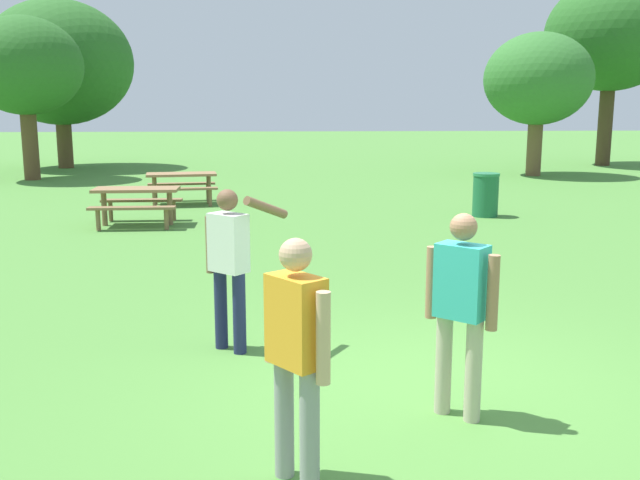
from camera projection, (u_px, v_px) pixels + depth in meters
ground_plane at (427, 388)px, 6.27m from camera, size 120.00×120.00×0.00m
person_thrower at (230, 257)px, 7.06m from camera, size 0.84×0.49×1.64m
person_catcher at (461, 302)px, 5.53m from camera, size 0.48×0.43×1.64m
person_bystander at (296, 346)px, 4.53m from camera, size 0.41×0.50×1.64m
frisbee at (305, 345)px, 7.34m from camera, size 0.27×0.27×0.03m
picnic_table_near at (137, 198)px, 14.59m from camera, size 1.72×1.44×0.77m
picnic_table_far at (182, 181)px, 17.73m from camera, size 1.88×1.64×0.77m
trash_can_beside_table at (486, 195)px, 15.77m from camera, size 0.59×0.59×0.96m
tree_tall_left at (59, 63)px, 27.17m from camera, size 5.52×5.52×6.35m
tree_broad_center at (24, 67)px, 22.85m from camera, size 3.68×3.68×5.23m
tree_far_right at (538, 80)px, 24.27m from camera, size 3.66×3.66×4.85m
tree_slender_mid at (612, 35)px, 28.08m from camera, size 5.16×5.16×7.34m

